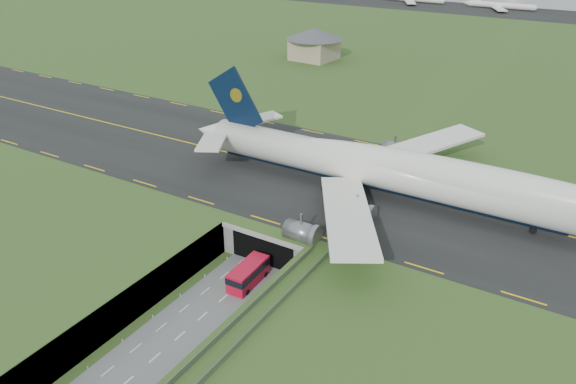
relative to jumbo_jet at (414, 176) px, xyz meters
The scene contains 9 objects.
ground 37.09m from the jumbo_jet, 119.04° to the right, with size 900.00×900.00×0.00m, color #365221.
airfield_deck 36.26m from the jumbo_jet, 119.04° to the right, with size 800.00×800.00×6.00m, color gray.
trench_road 43.49m from the jumbo_jet, 114.06° to the right, with size 12.00×75.00×0.20m, color slate.
taxiway 18.10m from the jumbo_jet, behind, with size 800.00×44.00×0.18m, color black.
tunnel_portal 23.64m from the jumbo_jet, 140.52° to the right, with size 17.00×22.30×6.00m.
guideway 50.67m from the jumbo_jet, 96.96° to the right, with size 3.00×53.00×7.05m.
jumbo_jet is the anchor object (origin of this frame).
shuttle_tram 34.10m from the jumbo_jet, 119.48° to the right, with size 3.49×8.46×3.38m.
service_building 112.42m from the jumbo_jet, 127.72° to the left, with size 21.60×21.60×11.04m.
Camera 1 is at (44.57, -57.47, 53.09)m, focal length 35.00 mm.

